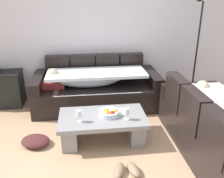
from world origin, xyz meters
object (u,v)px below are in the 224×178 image
side_cabinet (2,89)px  floor_lamp (196,42)px  coffee_table (103,125)px  wine_glass_near_left (79,114)px  open_magazine (116,112)px  fruit_bowl (109,113)px  wine_glass_near_right (127,112)px  pair_of_shoes (126,170)px  crumpled_garment (36,141)px  couch_near_window (217,130)px  couch_along_wall (95,89)px

side_cabinet → floor_lamp: floor_lamp is taller
coffee_table → wine_glass_near_left: (-0.32, -0.12, 0.26)m
wine_glass_near_left → open_magazine: size_ratio=0.59×
coffee_table → side_cabinet: (-1.71, 1.36, 0.08)m
fruit_bowl → floor_lamp: size_ratio=0.14×
wine_glass_near_right → open_magazine: 0.28m
fruit_bowl → pair_of_shoes: fruit_bowl is taller
pair_of_shoes → crumpled_garment: (-1.14, 0.71, 0.01)m
coffee_table → fruit_bowl: bearing=-0.5°
couch_near_window → wine_glass_near_right: 1.17m
couch_along_wall → couch_near_window: bearing=-47.5°
coffee_table → open_magazine: (0.19, 0.09, 0.15)m
couch_near_window → wine_glass_near_right: bearing=73.5°
wine_glass_near_left → crumpled_garment: size_ratio=0.42×
fruit_bowl → pair_of_shoes: bearing=-80.9°
pair_of_shoes → couch_along_wall: bearing=97.6°
floor_lamp → wine_glass_near_left: bearing=-147.8°
wine_glass_near_right → side_cabinet: (-2.02, 1.49, -0.17)m
couch_along_wall → pair_of_shoes: 1.89m
couch_near_window → wine_glass_near_right: size_ratio=12.34×
couch_along_wall → crumpled_garment: (-0.90, -1.14, -0.27)m
floor_lamp → fruit_bowl: bearing=-144.6°
crumpled_garment → fruit_bowl: bearing=0.8°
coffee_table → open_magazine: open_magazine is taller
coffee_table → floor_lamp: floor_lamp is taller
floor_lamp → open_magazine: bearing=-145.0°
open_magazine → crumpled_garment: bearing=-175.4°
couch_along_wall → fruit_bowl: size_ratio=7.88×
wine_glass_near_right → floor_lamp: 2.13m
coffee_table → wine_glass_near_left: 0.43m
couch_near_window → coffee_table: 1.50m
coffee_table → pair_of_shoes: 0.78m
wine_glass_near_right → side_cabinet: 2.52m
coffee_table → open_magazine: 0.26m
open_magazine → wine_glass_near_left: bearing=-158.4°
coffee_table → wine_glass_near_right: (0.31, -0.14, 0.26)m
open_magazine → side_cabinet: 2.29m
coffee_table → floor_lamp: (1.83, 1.23, 0.88)m
couch_near_window → side_cabinet: couch_near_window is taller
couch_near_window → side_cabinet: 3.63m
open_magazine → side_cabinet: bearing=145.7°
coffee_table → crumpled_garment: 0.95m
crumpled_garment → coffee_table: bearing=0.9°
fruit_bowl → open_magazine: fruit_bowl is taller
pair_of_shoes → fruit_bowl: bearing=99.1°
crumpled_garment → open_magazine: bearing=5.3°
side_cabinet → crumpled_garment: size_ratio=1.80×
open_magazine → crumpled_garment: open_magazine is taller
side_cabinet → pair_of_shoes: size_ratio=2.01×
couch_along_wall → side_cabinet: bearing=172.3°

